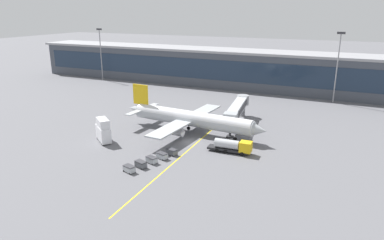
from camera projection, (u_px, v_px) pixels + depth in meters
ground_plane at (187, 142)px, 93.36m from camera, size 700.00×700.00×0.00m
apron_lead_in_line at (199, 141)px, 94.07m from camera, size 2.13×79.99×0.01m
terminal_building at (248, 69)px, 154.88m from camera, size 217.52×18.39×16.36m
main_airliner at (191, 119)px, 98.86m from camera, size 43.74×34.64×12.15m
jet_bridge at (238, 108)px, 105.47m from camera, size 6.80×24.57×6.89m
fuel_tanker at (233, 146)px, 85.68m from camera, size 10.90×3.04×3.25m
catering_lift at (103, 130)px, 92.66m from camera, size 6.90×6.16×6.30m
baggage_cart_0 at (129, 169)px, 75.70m from camera, size 2.99×2.28×1.48m
baggage_cart_1 at (141, 164)px, 77.96m from camera, size 2.99×2.28×1.48m
baggage_cart_2 at (152, 160)px, 80.22m from camera, size 2.99×2.28×1.48m
baggage_cart_3 at (162, 156)px, 82.48m from camera, size 2.99×2.28×1.48m
baggage_cart_4 at (172, 152)px, 84.74m from camera, size 2.99×2.28×1.48m
apron_light_mast_0 at (101, 50)px, 170.54m from camera, size 2.80×0.50×24.71m
apron_light_mast_2 at (338, 63)px, 127.96m from camera, size 2.80×0.50×25.79m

